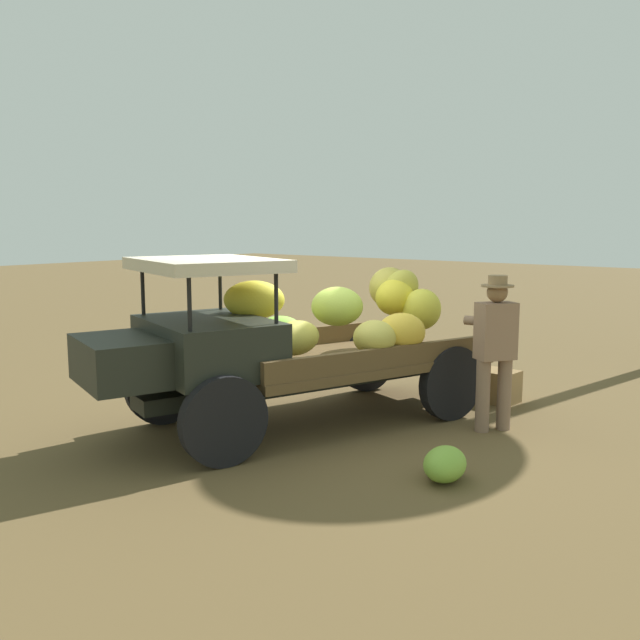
# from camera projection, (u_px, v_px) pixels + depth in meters

# --- Properties ---
(ground_plane) EXTENTS (60.00, 60.00, 0.00)m
(ground_plane) POSITION_uv_depth(u_px,v_px,m) (297.00, 422.00, 7.67)
(ground_plane) COLOR brown
(truck) EXTENTS (4.66, 2.86, 1.86)m
(truck) POSITION_uv_depth(u_px,v_px,m) (286.00, 342.00, 7.40)
(truck) COLOR black
(truck) RESTS_ON ground
(farmer) EXTENTS (0.58, 0.55, 1.67)m
(farmer) POSITION_uv_depth(u_px,v_px,m) (495.00, 343.00, 7.24)
(farmer) COLOR #856853
(farmer) RESTS_ON ground
(wooden_crate) EXTENTS (0.44, 0.58, 0.40)m
(wooden_crate) POSITION_uv_depth(u_px,v_px,m) (495.00, 386.00, 8.54)
(wooden_crate) COLOR olive
(wooden_crate) RESTS_ON ground
(loose_banana_bunch) EXTENTS (0.61, 0.49, 0.30)m
(loose_banana_bunch) POSITION_uv_depth(u_px,v_px,m) (445.00, 464.00, 5.91)
(loose_banana_bunch) COLOR #81B43C
(loose_banana_bunch) RESTS_ON ground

